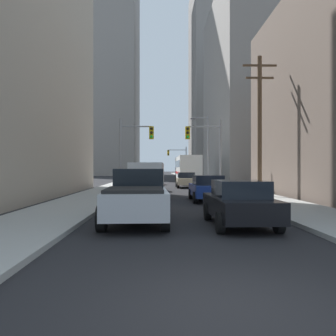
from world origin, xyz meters
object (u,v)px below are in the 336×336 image
cargo_van_white (148,178)px  sedan_blue (208,188)px  sedan_maroon (150,182)px  traffic_signal_near_right (205,143)px  city_bus (187,168)px  sedan_black (239,203)px  pickup_truck_silver (137,196)px  sedan_beige (186,180)px  traffic_signal_far_right (178,157)px  sedan_grey (151,178)px  traffic_signal_near_left (135,143)px

cargo_van_white → sedan_blue: cargo_van_white is taller
sedan_maroon → traffic_signal_near_right: 5.67m
city_bus → sedan_black: (-0.88, -32.41, -1.16)m
cargo_van_white → sedan_maroon: 6.97m
pickup_truck_silver → cargo_van_white: 10.08m
sedan_beige → traffic_signal_far_right: 31.30m
cargo_van_white → sedan_beige: (3.40, 11.78, -0.52)m
pickup_truck_silver → sedan_black: bearing=-15.6°
sedan_beige → traffic_signal_near_right: bearing=-77.8°
city_bus → traffic_signal_far_right: traffic_signal_far_right is taller
city_bus → cargo_van_white: 21.82m
sedan_grey → sedan_blue: bearing=-79.9°
cargo_van_white → traffic_signal_near_left: (-1.30, 6.28, 2.71)m
traffic_signal_near_left → traffic_signal_far_right: size_ratio=1.00×
sedan_beige → traffic_signal_near_left: bearing=-130.5°
sedan_beige → traffic_signal_far_right: size_ratio=0.70×
sedan_maroon → city_bus: bearing=73.4°
pickup_truck_silver → sedan_grey: size_ratio=1.29×
sedan_maroon → traffic_signal_near_left: (-1.27, -0.67, 3.22)m
sedan_maroon → traffic_signal_far_right: 36.35m
sedan_blue → traffic_signal_near_right: size_ratio=0.70×
traffic_signal_near_right → pickup_truck_silver: bearing=-105.8°
cargo_van_white → sedan_maroon: cargo_van_white is taller
sedan_grey → traffic_signal_near_right: bearing=-68.9°
sedan_beige → traffic_signal_near_right: size_ratio=0.70×
traffic_signal_far_right → sedan_maroon: bearing=-96.8°
sedan_grey → cargo_van_white: bearing=-89.4°
sedan_beige → traffic_signal_near_right: traffic_signal_near_right is taller
traffic_signal_near_right → traffic_signal_far_right: size_ratio=1.00×
pickup_truck_silver → sedan_beige: size_ratio=1.29×
pickup_truck_silver → traffic_signal_near_right: (4.62, 16.35, 3.07)m
traffic_signal_far_right → sedan_beige: bearing=-91.6°
cargo_van_white → sedan_maroon: size_ratio=1.24×
sedan_beige → cargo_van_white: bearing=-106.1°
traffic_signal_far_right → sedan_blue: bearing=-90.9°
sedan_grey → traffic_signal_far_right: 24.81m
cargo_van_white → sedan_beige: 12.27m
pickup_truck_silver → traffic_signal_near_right: size_ratio=0.91×
city_bus → sedan_black: bearing=-91.6°
sedan_black → traffic_signal_near_left: size_ratio=0.71×
traffic_signal_near_left → city_bus: bearing=69.7°
cargo_van_white → sedan_blue: (3.56, -2.43, -0.52)m
traffic_signal_far_right → cargo_van_white: bearing=-95.7°
city_bus → sedan_beige: city_bus is taller
sedan_black → sedan_grey: size_ratio=1.00×
traffic_signal_near_right → sedan_blue: bearing=-96.8°
sedan_black → traffic_signal_near_right: traffic_signal_near_right is taller
sedan_black → traffic_signal_far_right: 54.03m
sedan_blue → traffic_signal_near_right: (1.03, 8.71, 3.23)m
pickup_truck_silver → traffic_signal_near_right: traffic_signal_near_right is taller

